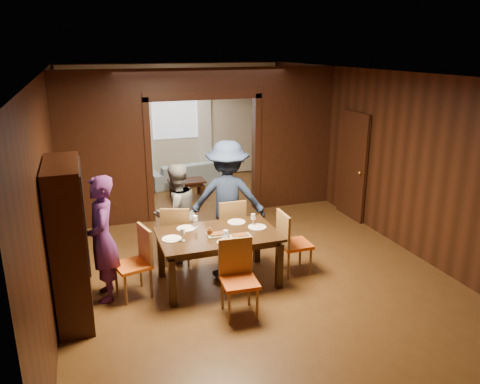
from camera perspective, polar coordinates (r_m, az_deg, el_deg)
name	(u,v)px	position (r m, az deg, el deg)	size (l,w,h in m)	color
floor	(229,243)	(8.20, -1.31, -6.26)	(9.00, 9.00, 0.00)	#4F3016
ceiling	(228,72)	(7.52, -1.47, 14.42)	(5.50, 9.00, 0.02)	silver
room_walls	(200,139)	(9.49, -4.87, 6.51)	(5.52, 9.01, 2.90)	black
person_purple	(102,239)	(6.46, -16.45, -5.50)	(0.63, 0.41, 1.72)	#4A1E58
person_grey	(176,213)	(7.40, -7.76, -2.54)	(0.76, 0.59, 1.57)	#57595F
person_navy	(228,198)	(7.56, -1.50, -0.74)	(1.21, 0.70, 1.88)	#1C2846
sofa	(187,173)	(11.66, -6.49, 2.34)	(1.91, 0.75, 0.56)	#93B0C1
serving_bowl	(222,228)	(6.72, -2.22, -4.40)	(0.30, 0.30, 0.07)	black
dining_table	(219,258)	(6.79, -2.64, -8.01)	(1.68, 1.04, 0.76)	black
coffee_table	(187,189)	(10.63, -6.47, 0.39)	(0.80, 0.50, 0.40)	black
chair_left	(132,263)	(6.55, -13.00, -8.46)	(0.44, 0.44, 0.97)	orange
chair_right	(295,242)	(7.08, 6.73, -6.09)	(0.44, 0.44, 0.97)	#CD4E13
chair_far_l	(177,234)	(7.39, -7.63, -5.08)	(0.44, 0.44, 0.97)	orange
chair_far_r	(229,226)	(7.62, -1.34, -4.20)	(0.44, 0.44, 0.97)	red
chair_near	(240,280)	(5.97, -0.06, -10.66)	(0.44, 0.44, 0.97)	#BF4811
hutch	(69,242)	(6.11, -20.10, -5.75)	(0.40, 1.20, 2.00)	black
door_right	(353,166)	(9.40, 13.57, 3.13)	(0.06, 0.90, 2.10)	black
window_far	(175,112)	(11.93, -7.99, 9.58)	(1.20, 0.03, 1.30)	silver
curtain_left	(146,132)	(11.84, -11.44, 7.14)	(0.35, 0.06, 2.40)	white
curtain_right	(204,129)	(12.12, -4.35, 7.67)	(0.35, 0.06, 2.40)	white
plate_left	(172,239)	(6.50, -8.32, -5.67)	(0.27, 0.27, 0.01)	white
plate_far_l	(186,228)	(6.83, -6.59, -4.42)	(0.27, 0.27, 0.01)	white
plate_far_r	(236,222)	(7.02, -0.44, -3.68)	(0.27, 0.27, 0.01)	silver
plate_right	(257,227)	(6.83, 2.11, -4.29)	(0.27, 0.27, 0.01)	silver
plate_near	(227,242)	(6.33, -1.62, -6.13)	(0.27, 0.27, 0.01)	white
platter_a	(218,234)	(6.56, -2.74, -5.16)	(0.30, 0.20, 0.04)	gray
platter_b	(240,236)	(6.50, 0.03, -5.34)	(0.30, 0.20, 0.04)	gray
wineglass_left	(183,235)	(6.39, -7.02, -5.19)	(0.08, 0.08, 0.18)	white
wineglass_far	(195,222)	(6.83, -5.47, -3.61)	(0.08, 0.08, 0.18)	silver
wineglass_right	(253,220)	(6.88, 1.63, -3.39)	(0.08, 0.08, 0.18)	silver
tumbler	(226,235)	(6.39, -1.75, -5.28)	(0.07, 0.07, 0.14)	white
condiment_jar	(210,232)	(6.55, -3.69, -4.86)	(0.08, 0.08, 0.11)	#4F2A12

